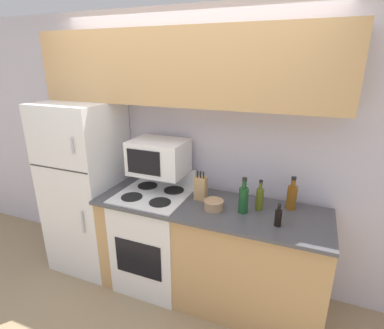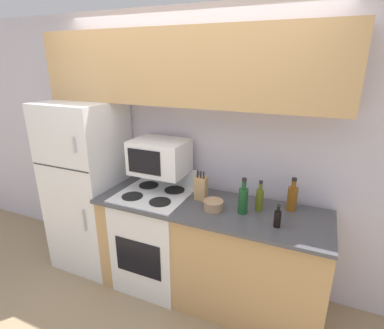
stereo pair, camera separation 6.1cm
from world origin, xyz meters
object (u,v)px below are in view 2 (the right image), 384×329
(bottle_whiskey, at_px, (292,198))
(refrigerator, at_px, (89,186))
(bowl, at_px, (213,205))
(bottle_soy_sauce, at_px, (277,218))
(stove, at_px, (156,237))
(bottle_wine_green, at_px, (243,200))
(bottle_olive_oil, at_px, (260,199))
(knife_block, at_px, (201,188))
(microwave, at_px, (160,157))

(bottle_whiskey, bearing_deg, refrigerator, -175.28)
(refrigerator, distance_m, bowl, 1.40)
(bottle_whiskey, xyz_separation_m, bottle_soy_sauce, (-0.07, -0.32, -0.04))
(refrigerator, xyz_separation_m, bowl, (1.40, -0.09, 0.11))
(refrigerator, relative_size, stove, 1.57)
(bottle_wine_green, xyz_separation_m, bottle_whiskey, (0.35, 0.21, -0.01))
(bottle_whiskey, distance_m, bottle_soy_sauce, 0.33)
(refrigerator, bearing_deg, bottle_soy_sauce, -4.64)
(refrigerator, relative_size, bottle_wine_green, 5.80)
(bottle_soy_sauce, bearing_deg, bottle_olive_oil, 130.67)
(knife_block, xyz_separation_m, bottle_soy_sauce, (0.69, -0.21, -0.03))
(bottle_whiskey, bearing_deg, microwave, -176.35)
(stove, height_order, bowl, stove)
(stove, xyz_separation_m, bottle_whiskey, (1.19, 0.19, 0.56))
(stove, height_order, knife_block, knife_block)
(knife_block, bearing_deg, stove, -169.29)
(microwave, xyz_separation_m, bottle_soy_sauce, (1.12, -0.24, -0.26))
(knife_block, bearing_deg, bottle_whiskey, 8.29)
(bowl, relative_size, bottle_soy_sauce, 0.93)
(bowl, xyz_separation_m, bottle_wine_green, (0.23, 0.04, 0.07))
(stove, distance_m, bowl, 0.78)
(refrigerator, distance_m, microwave, 0.90)
(knife_block, relative_size, bottle_whiskey, 0.95)
(stove, distance_m, bottle_soy_sauce, 1.24)
(knife_block, relative_size, bottle_olive_oil, 1.02)
(knife_block, height_order, bottle_wine_green, bottle_wine_green)
(microwave, relative_size, knife_block, 1.90)
(refrigerator, bearing_deg, stove, -1.98)
(knife_block, bearing_deg, bottle_wine_green, -14.49)
(bottle_wine_green, relative_size, bottle_soy_sauce, 1.67)
(microwave, height_order, bowl, microwave)
(bottle_olive_oil, height_order, bottle_whiskey, bottle_whiskey)
(stove, xyz_separation_m, knife_block, (0.43, 0.08, 0.55))
(microwave, relative_size, bottle_wine_green, 1.68)
(bowl, relative_size, bottle_whiskey, 0.60)
(refrigerator, height_order, stove, refrigerator)
(stove, distance_m, bottle_wine_green, 1.01)
(bowl, bearing_deg, knife_block, 138.87)
(bottle_whiskey, relative_size, bottle_soy_sauce, 1.56)
(bottle_olive_oil, distance_m, bottle_soy_sauce, 0.27)
(microwave, bearing_deg, bowl, -17.12)
(knife_block, height_order, bottle_whiskey, bottle_whiskey)
(bottle_whiskey, bearing_deg, bottle_olive_oil, -154.21)
(bottle_olive_oil, xyz_separation_m, bottle_soy_sauce, (0.17, -0.20, -0.03))
(bowl, xyz_separation_m, bottle_olive_oil, (0.35, 0.14, 0.06))
(bowl, relative_size, bottle_wine_green, 0.56)
(refrigerator, relative_size, bottle_soy_sauce, 9.66)
(bowl, distance_m, bottle_olive_oil, 0.38)
(bowl, relative_size, bottle_olive_oil, 0.64)
(stove, relative_size, bottle_wine_green, 3.70)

